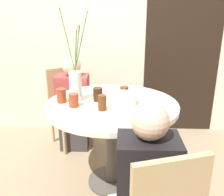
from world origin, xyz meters
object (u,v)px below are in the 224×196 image
(flower_vase, at_px, (75,78))
(drink_glass_3, at_px, (124,92))
(person_woman, at_px, (146,194))
(drink_glass_0, at_px, (74,100))
(chair_right_flank, at_px, (68,103))
(drink_glass_2, at_px, (61,96))
(drink_glass_1, at_px, (98,94))
(birthday_cake, at_px, (124,99))
(person_boy, at_px, (74,107))
(drink_glass_4, at_px, (102,103))
(side_plate, at_px, (139,117))

(flower_vase, xyz_separation_m, drink_glass_3, (0.40, 0.08, -0.14))
(drink_glass_3, xyz_separation_m, person_woman, (0.12, -0.85, -0.34))
(drink_glass_0, bearing_deg, drink_glass_3, 29.26)
(chair_right_flank, height_order, drink_glass_2, drink_glass_2)
(flower_vase, relative_size, person_woman, 0.75)
(drink_glass_0, bearing_deg, drink_glass_1, 38.58)
(flower_vase, height_order, drink_glass_0, flower_vase)
(chair_right_flank, xyz_separation_m, drink_glass_1, (0.42, -0.72, 0.34))
(birthday_cake, bearing_deg, drink_glass_0, -171.07)
(chair_right_flank, height_order, flower_vase, flower_vase)
(person_boy, bearing_deg, drink_glass_1, -61.06)
(birthday_cake, relative_size, drink_glass_4, 1.66)
(birthday_cake, height_order, flower_vase, flower_vase)
(side_plate, bearing_deg, drink_glass_4, 153.73)
(flower_vase, relative_size, drink_glass_3, 7.62)
(side_plate, bearing_deg, chair_right_flank, 124.99)
(chair_right_flank, bearing_deg, drink_glass_4, -98.38)
(drink_glass_2, height_order, person_woman, person_woman)
(birthday_cake, relative_size, side_plate, 1.11)
(drink_glass_0, height_order, person_woman, person_woman)
(drink_glass_4, bearing_deg, flower_vase, 137.79)
(drink_glass_4, bearing_deg, drink_glass_2, 155.25)
(flower_vase, relative_size, drink_glass_1, 6.93)
(chair_right_flank, bearing_deg, person_boy, -90.00)
(side_plate, relative_size, person_boy, 0.17)
(drink_glass_3, distance_m, person_boy, 0.81)
(person_woman, bearing_deg, side_plate, 92.45)
(side_plate, xyz_separation_m, drink_glass_4, (-0.27, 0.13, 0.05))
(birthday_cake, height_order, drink_glass_2, birthday_cake)
(side_plate, xyz_separation_m, drink_glass_1, (-0.32, 0.34, 0.05))
(chair_right_flank, xyz_separation_m, flower_vase, (0.24, -0.71, 0.48))
(drink_glass_1, distance_m, drink_glass_2, 0.30)
(flower_vase, distance_m, drink_glass_2, 0.18)
(flower_vase, xyz_separation_m, person_boy, (-0.14, 0.58, -0.48))
(birthday_cake, relative_size, person_boy, 0.19)
(drink_glass_2, relative_size, person_boy, 0.11)
(drink_glass_0, bearing_deg, flower_vase, 91.46)
(drink_glass_0, height_order, drink_glass_4, drink_glass_4)
(birthday_cake, height_order, drink_glass_3, birthday_cake)
(drink_glass_4, relative_size, person_woman, 0.11)
(side_plate, distance_m, drink_glass_1, 0.47)
(person_woman, bearing_deg, birthday_cake, 100.13)
(drink_glass_3, bearing_deg, drink_glass_2, -166.03)
(drink_glass_0, bearing_deg, drink_glass_2, 140.54)
(birthday_cake, bearing_deg, side_plate, -67.80)
(chair_right_flank, xyz_separation_m, person_boy, (0.09, -0.13, -0.00))
(drink_glass_4, relative_size, person_boy, 0.11)
(drink_glass_4, bearing_deg, drink_glass_3, 59.30)
(flower_vase, xyz_separation_m, person_woman, (0.52, -0.78, -0.48))
(flower_vase, bearing_deg, person_boy, 103.89)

